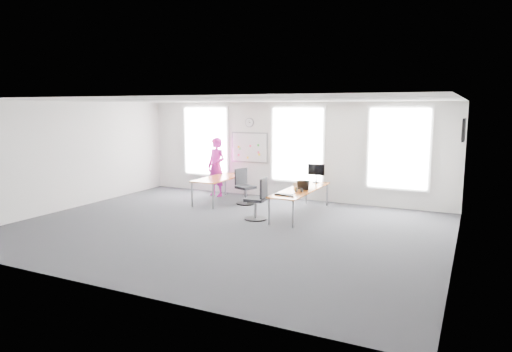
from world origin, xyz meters
The scene contains 24 objects.
floor centered at (0.00, 0.00, 0.00)m, with size 10.00×10.00×0.00m, color #242529.
ceiling centered at (0.00, 0.00, 3.00)m, with size 10.00×10.00×0.00m, color white.
wall_back centered at (0.00, 4.00, 1.50)m, with size 10.00×10.00×0.00m, color silver.
wall_front centered at (0.00, -4.00, 1.50)m, with size 10.00×10.00×0.00m, color silver.
wall_left centered at (-5.00, 0.00, 1.50)m, with size 10.00×10.00×0.00m, color silver.
wall_right centered at (5.00, 0.00, 1.50)m, with size 10.00×10.00×0.00m, color silver.
window_left centered at (-3.00, 3.97, 1.70)m, with size 1.60×0.06×2.20m, color white.
window_mid centered at (0.30, 3.97, 1.70)m, with size 1.60×0.06×2.20m, color white.
window_right centered at (3.30, 3.97, 1.70)m, with size 1.60×0.06×2.20m, color white.
desk_right centered at (1.12, 2.09, 0.64)m, with size 0.75×2.82×0.69m.
desk_left centered at (-1.66, 2.57, 0.69)m, with size 0.82×2.05×0.75m.
chair_right centered at (0.35, 1.07, 0.47)m, with size 0.57×0.57×1.07m.
chair_left centered at (-0.85, 2.64, 0.46)m, with size 0.62×0.62×1.04m.
person centered at (-2.22, 3.33, 0.94)m, with size 0.69×0.45×1.88m, color #DA21A9.
whiteboard centered at (-1.35, 3.97, 1.55)m, with size 1.20×0.03×0.90m, color silver.
wall_clock centered at (-1.35, 3.97, 2.35)m, with size 0.30×0.30×0.04m, color gray.
tv centered at (4.95, 3.00, 2.30)m, with size 0.06×0.90×0.55m, color black.
keyboard centered at (1.05, 1.09, 0.70)m, with size 0.47×0.17×0.02m, color black.
mouse centered at (1.33, 0.97, 0.71)m, with size 0.07×0.11×0.04m, color black.
lens_cap centered at (1.21, 1.36, 0.69)m, with size 0.07×0.07×0.01m, color black.
headphones centered at (1.23, 1.64, 0.74)m, with size 0.20×0.11×0.12m.
laptop_sleeve centered at (1.22, 2.01, 0.81)m, with size 0.31×0.19×0.25m.
paper_stack centered at (0.99, 2.45, 0.74)m, with size 0.33×0.25×0.11m, color beige.
monitor centered at (1.14, 3.29, 1.01)m, with size 0.48×0.20×0.54m.
Camera 1 is at (5.26, -9.14, 2.85)m, focal length 32.00 mm.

